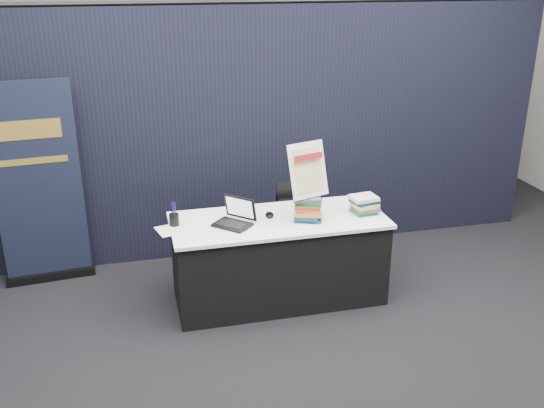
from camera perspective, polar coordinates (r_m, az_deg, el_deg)
The scene contains 15 objects.
floor at distance 4.95m, azimuth 2.21°, elevation -11.85°, with size 8.00×8.00×0.00m, color black.
wall_back at distance 8.11m, azimuth -5.63°, elevation 14.56°, with size 8.00×0.02×3.50m, color #A6A49D.
drape_partition at distance 5.88m, azimuth -1.92°, elevation 6.54°, with size 6.00×0.08×2.40m, color black.
display_table at distance 5.22m, azimuth 0.61°, elevation -5.17°, with size 1.80×0.75×0.75m.
laptop at distance 4.94m, azimuth -3.87°, elevation -1.35°, with size 0.35×0.40×0.22m.
mouse at distance 5.09m, azimuth -0.24°, elevation -1.02°, with size 0.07×0.11×0.04m, color black.
brochure_left at distance 4.93m, azimuth -8.93°, elevation -2.30°, with size 0.32×0.23×0.00m, color silver.
brochure_mid at distance 4.82m, azimuth -5.55°, elevation -2.69°, with size 0.29×0.21×0.00m, color silver.
brochure_right at distance 4.81m, azimuth -4.59°, elevation -2.69°, with size 0.33×0.23×0.00m, color silver.
pen_cup at distance 4.97m, azimuth -9.20°, elevation -1.47°, with size 0.08×0.08×0.10m, color black.
book_stack_tall at distance 5.00m, azimuth 3.42°, elevation -0.46°, with size 0.25×0.23×0.20m.
book_stack_short at distance 5.21m, azimuth 8.72°, elevation -0.04°, with size 0.24×0.20×0.15m.
info_sign at distance 4.92m, azimuth 3.40°, elevation 3.16°, with size 0.36×0.23×0.46m.
pullup_banner at distance 5.73m, azimuth -21.00°, elevation 0.65°, with size 0.79×0.17×1.84m.
stacking_chair at distance 5.55m, azimuth 2.76°, elevation -2.18°, with size 0.41×0.42×0.88m.
Camera 1 is at (-1.17, -3.96, 2.72)m, focal length 40.00 mm.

